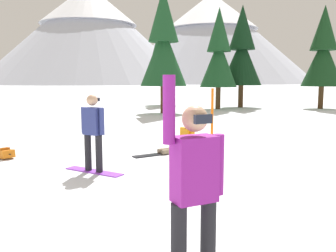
{
  "coord_description": "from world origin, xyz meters",
  "views": [
    {
      "loc": [
        2.5,
        -2.88,
        2.01
      ],
      "look_at": [
        0.24,
        4.77,
        1.0
      ],
      "focal_mm": 38.21,
      "sensor_mm": 36.0,
      "label": 1
    }
  ],
  "objects_px": {
    "pine_tree_short": "(219,54)",
    "trail_marker_pole": "(212,127)",
    "pine_tree_young": "(163,57)",
    "pine_tree_broad": "(242,52)",
    "backpack_orange": "(6,153)",
    "pine_tree_slender": "(163,45)",
    "snowboarder_foreground": "(194,193)",
    "snowboarder_midground": "(93,132)",
    "snowboarder_background": "(182,140)",
    "pine_tree_leaning": "(323,53)"
  },
  "relations": [
    {
      "from": "backpack_orange",
      "to": "trail_marker_pole",
      "type": "xyz_separation_m",
      "value": [
        5.28,
        0.74,
        0.79
      ]
    },
    {
      "from": "pine_tree_leaning",
      "to": "pine_tree_slender",
      "type": "bearing_deg",
      "value": -145.7
    },
    {
      "from": "trail_marker_pole",
      "to": "pine_tree_leaning",
      "type": "relative_size",
      "value": 0.25
    },
    {
      "from": "pine_tree_short",
      "to": "backpack_orange",
      "type": "bearing_deg",
      "value": -98.97
    },
    {
      "from": "snowboarder_background",
      "to": "pine_tree_leaning",
      "type": "distance_m",
      "value": 19.45
    },
    {
      "from": "snowboarder_midground",
      "to": "backpack_orange",
      "type": "bearing_deg",
      "value": 168.15
    },
    {
      "from": "backpack_orange",
      "to": "snowboarder_midground",
      "type": "bearing_deg",
      "value": -11.85
    },
    {
      "from": "pine_tree_leaning",
      "to": "snowboarder_background",
      "type": "bearing_deg",
      "value": -107.4
    },
    {
      "from": "trail_marker_pole",
      "to": "pine_tree_young",
      "type": "xyz_separation_m",
      "value": [
        -7.5,
        20.13,
        3.05
      ]
    },
    {
      "from": "snowboarder_background",
      "to": "pine_tree_short",
      "type": "height_order",
      "value": "pine_tree_short"
    },
    {
      "from": "snowboarder_midground",
      "to": "pine_tree_slender",
      "type": "bearing_deg",
      "value": 101.11
    },
    {
      "from": "snowboarder_foreground",
      "to": "pine_tree_slender",
      "type": "xyz_separation_m",
      "value": [
        -5.91,
        18.1,
        3.2
      ]
    },
    {
      "from": "snowboarder_foreground",
      "to": "pine_tree_young",
      "type": "xyz_separation_m",
      "value": [
        -8.2,
        25.29,
        2.99
      ]
    },
    {
      "from": "snowboarder_midground",
      "to": "pine_tree_young",
      "type": "xyz_separation_m",
      "value": [
        -5.1,
        21.47,
        3.06
      ]
    },
    {
      "from": "snowboarder_foreground",
      "to": "trail_marker_pole",
      "type": "xyz_separation_m",
      "value": [
        -0.7,
        5.16,
        -0.06
      ]
    },
    {
      "from": "pine_tree_young",
      "to": "pine_tree_slender",
      "type": "xyz_separation_m",
      "value": [
        2.29,
        -7.19,
        0.21
      ]
    },
    {
      "from": "snowboarder_midground",
      "to": "pine_tree_short",
      "type": "bearing_deg",
      "value": 90.16
    },
    {
      "from": "snowboarder_background",
      "to": "trail_marker_pole",
      "type": "bearing_deg",
      "value": -52.57
    },
    {
      "from": "snowboarder_background",
      "to": "backpack_orange",
      "type": "bearing_deg",
      "value": -152.79
    },
    {
      "from": "pine_tree_broad",
      "to": "snowboarder_background",
      "type": "bearing_deg",
      "value": -90.11
    },
    {
      "from": "snowboarder_background",
      "to": "pine_tree_young",
      "type": "xyz_separation_m",
      "value": [
        -6.41,
        18.71,
        3.63
      ]
    },
    {
      "from": "trail_marker_pole",
      "to": "pine_tree_slender",
      "type": "xyz_separation_m",
      "value": [
        -5.21,
        12.94,
        3.26
      ]
    },
    {
      "from": "snowboarder_midground",
      "to": "trail_marker_pole",
      "type": "relative_size",
      "value": 0.93
    },
    {
      "from": "snowboarder_midground",
      "to": "backpack_orange",
      "type": "xyz_separation_m",
      "value": [
        -2.88,
        0.6,
        -0.78
      ]
    },
    {
      "from": "snowboarder_foreground",
      "to": "snowboarder_midground",
      "type": "height_order",
      "value": "snowboarder_foreground"
    },
    {
      "from": "snowboarder_foreground",
      "to": "pine_tree_short",
      "type": "height_order",
      "value": "pine_tree_short"
    },
    {
      "from": "backpack_orange",
      "to": "pine_tree_leaning",
      "type": "relative_size",
      "value": 0.08
    },
    {
      "from": "pine_tree_short",
      "to": "snowboarder_foreground",
      "type": "bearing_deg",
      "value": -81.98
    },
    {
      "from": "snowboarder_background",
      "to": "pine_tree_leaning",
      "type": "xyz_separation_m",
      "value": [
        5.72,
        18.23,
        3.65
      ]
    },
    {
      "from": "snowboarder_background",
      "to": "trail_marker_pole",
      "type": "distance_m",
      "value": 1.88
    },
    {
      "from": "pine_tree_leaning",
      "to": "pine_tree_short",
      "type": "xyz_separation_m",
      "value": [
        -7.08,
        -2.45,
        -0.12
      ]
    },
    {
      "from": "pine_tree_broad",
      "to": "trail_marker_pole",
      "type": "bearing_deg",
      "value": -86.89
    },
    {
      "from": "snowboarder_midground",
      "to": "pine_tree_leaning",
      "type": "bearing_deg",
      "value": 71.49
    },
    {
      "from": "backpack_orange",
      "to": "pine_tree_broad",
      "type": "xyz_separation_m",
      "value": [
        4.23,
        20.09,
        4.01
      ]
    },
    {
      "from": "pine_tree_short",
      "to": "trail_marker_pole",
      "type": "bearing_deg",
      "value": -81.89
    },
    {
      "from": "backpack_orange",
      "to": "trail_marker_pole",
      "type": "bearing_deg",
      "value": 7.96
    },
    {
      "from": "pine_tree_young",
      "to": "snowboarder_foreground",
      "type": "bearing_deg",
      "value": -72.04
    },
    {
      "from": "pine_tree_slender",
      "to": "snowboarder_background",
      "type": "bearing_deg",
      "value": -70.32
    },
    {
      "from": "snowboarder_foreground",
      "to": "pine_tree_short",
      "type": "relative_size",
      "value": 0.29
    },
    {
      "from": "trail_marker_pole",
      "to": "pine_tree_short",
      "type": "distance_m",
      "value": 17.62
    },
    {
      "from": "snowboarder_foreground",
      "to": "pine_tree_young",
      "type": "height_order",
      "value": "pine_tree_young"
    },
    {
      "from": "pine_tree_slender",
      "to": "pine_tree_short",
      "type": "bearing_deg",
      "value": 57.09
    },
    {
      "from": "pine_tree_leaning",
      "to": "pine_tree_slender",
      "type": "height_order",
      "value": "pine_tree_slender"
    },
    {
      "from": "trail_marker_pole",
      "to": "pine_tree_young",
      "type": "distance_m",
      "value": 21.7
    },
    {
      "from": "pine_tree_young",
      "to": "pine_tree_broad",
      "type": "distance_m",
      "value": 6.49
    },
    {
      "from": "snowboarder_background",
      "to": "pine_tree_slender",
      "type": "bearing_deg",
      "value": 109.68
    },
    {
      "from": "pine_tree_broad",
      "to": "backpack_orange",
      "type": "bearing_deg",
      "value": -101.89
    },
    {
      "from": "pine_tree_slender",
      "to": "pine_tree_leaning",
      "type": "bearing_deg",
      "value": 34.3
    },
    {
      "from": "pine_tree_short",
      "to": "pine_tree_young",
      "type": "bearing_deg",
      "value": 149.85
    },
    {
      "from": "backpack_orange",
      "to": "pine_tree_slender",
      "type": "xyz_separation_m",
      "value": [
        0.08,
        13.68,
        4.05
      ]
    }
  ]
}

